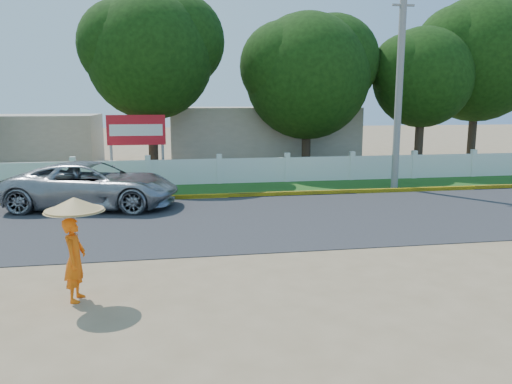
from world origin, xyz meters
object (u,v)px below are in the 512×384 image
(billboard, at_px, (136,134))
(monk_with_parasol, at_px, (74,234))
(utility_pole, at_px, (399,90))
(vehicle, at_px, (93,185))

(billboard, bearing_deg, monk_with_parasol, -91.32)
(utility_pole, xyz_separation_m, monk_with_parasol, (-10.73, -9.93, -2.75))
(monk_with_parasol, bearing_deg, vehicle, 95.94)
(utility_pole, height_order, vehicle, utility_pole)
(utility_pole, height_order, monk_with_parasol, utility_pole)
(monk_with_parasol, bearing_deg, billboard, 88.68)
(utility_pole, xyz_separation_m, vehicle, (-11.58, -1.77, -3.21))
(vehicle, bearing_deg, monk_with_parasol, -164.13)
(utility_pole, bearing_deg, billboard, 161.52)
(utility_pole, relative_size, vehicle, 1.43)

